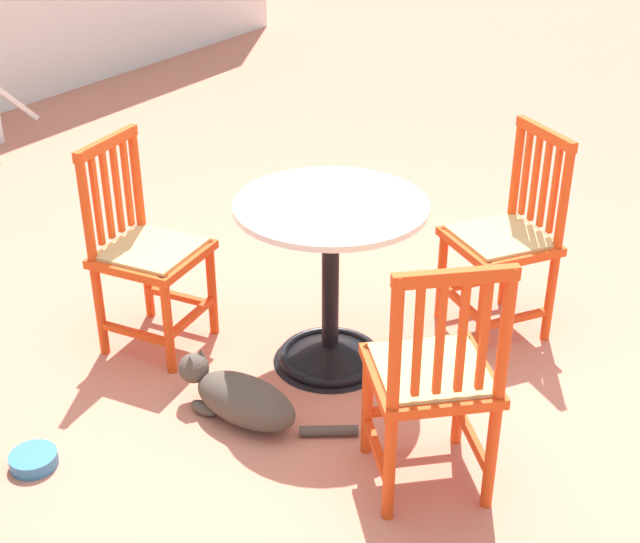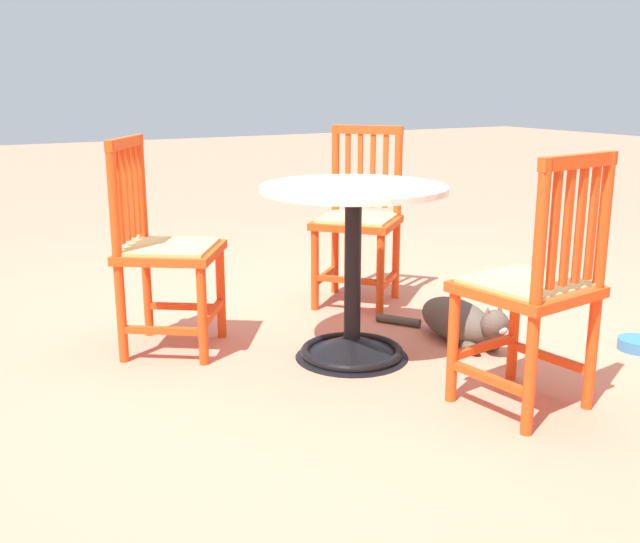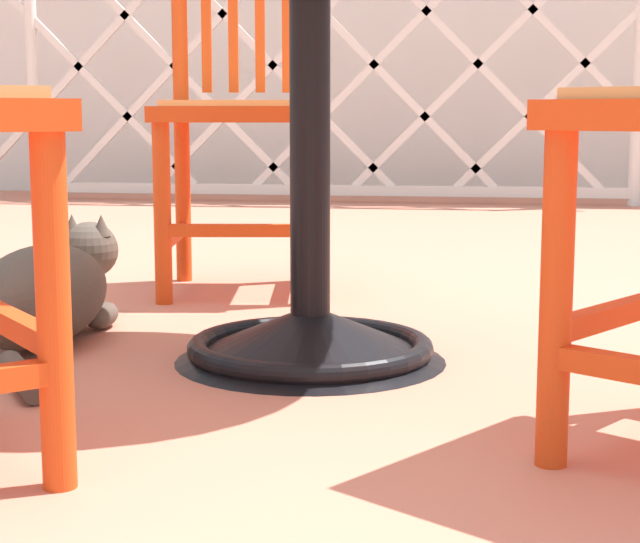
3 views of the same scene
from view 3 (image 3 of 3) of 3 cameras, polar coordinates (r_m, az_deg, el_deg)
name	(u,v)px [view 3 (image 3 of 3)]	position (r m, az deg, el deg)	size (l,w,h in m)	color
ground_plane	(220,390)	(1.68, -5.42, -6.39)	(24.00, 24.00, 0.00)	#C6755B
lattice_fence_panel	(323,65)	(5.20, 0.18, 11.15)	(3.69, 0.06, 1.34)	silver
cafe_table	(310,201)	(1.82, -0.54, 3.87)	(0.76, 0.76, 0.73)	black
orange_chair_by_planter	(243,114)	(2.59, -4.20, 8.54)	(0.45, 0.45, 0.91)	#D64214
tabby_cat	(50,293)	(2.07, -14.43, -1.11)	(0.28, 0.73, 0.23)	#4C4238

